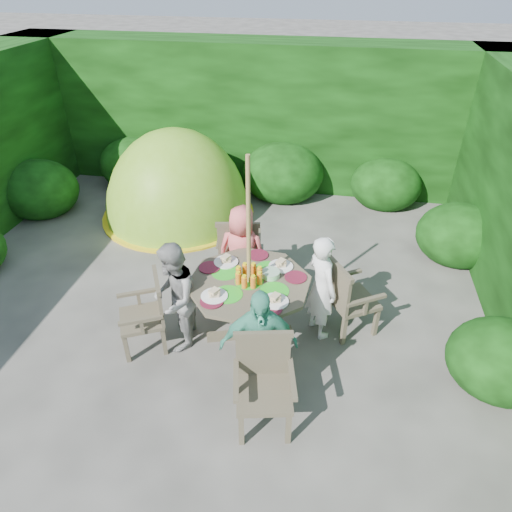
% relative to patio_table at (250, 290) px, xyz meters
% --- Properties ---
extents(ground, '(60.00, 60.00, 0.00)m').
position_rel_patio_table_xyz_m(ground, '(-0.74, 0.39, -0.66)').
color(ground, '#413F3A').
rests_on(ground, ground).
extents(hedge_enclosure, '(9.00, 9.00, 2.50)m').
position_rel_patio_table_xyz_m(hedge_enclosure, '(-0.74, 1.72, 0.59)').
color(hedge_enclosure, black).
rests_on(hedge_enclosure, ground).
extents(patio_table, '(1.71, 1.71, 0.95)m').
position_rel_patio_table_xyz_m(patio_table, '(0.00, 0.00, 0.00)').
color(patio_table, '#403929').
rests_on(patio_table, ground).
extents(parasol_pole, '(0.06, 0.06, 2.20)m').
position_rel_patio_table_xyz_m(parasol_pole, '(-0.00, -0.00, 0.44)').
color(parasol_pole, olive).
rests_on(parasol_pole, ground).
extents(garden_chair_right, '(0.69, 0.71, 0.91)m').
position_rel_patio_table_xyz_m(garden_chair_right, '(1.05, 0.31, -0.18)').
color(garden_chair_right, '#403929').
rests_on(garden_chair_right, ground).
extents(garden_chair_left, '(0.64, 0.66, 0.86)m').
position_rel_patio_table_xyz_m(garden_chair_left, '(-1.06, -0.33, -0.21)').
color(garden_chair_left, '#403929').
rests_on(garden_chair_left, ground).
extents(garden_chair_back, '(0.63, 0.58, 0.93)m').
position_rel_patio_table_xyz_m(garden_chair_back, '(-0.35, 1.04, -0.17)').
color(garden_chair_back, '#403929').
rests_on(garden_chair_back, ground).
extents(garden_chair_front, '(0.63, 0.58, 0.90)m').
position_rel_patio_table_xyz_m(garden_chair_front, '(0.34, -1.05, -0.18)').
color(garden_chair_front, '#403929').
rests_on(garden_chair_front, ground).
extents(child_right, '(0.51, 0.55, 1.27)m').
position_rel_patio_table_xyz_m(child_right, '(0.76, 0.24, -0.03)').
color(child_right, white).
rests_on(child_right, ground).
extents(child_left, '(0.59, 0.70, 1.29)m').
position_rel_patio_table_xyz_m(child_left, '(-0.77, -0.25, -0.02)').
color(child_left, gray).
rests_on(child_left, ground).
extents(child_back, '(0.62, 0.41, 1.25)m').
position_rel_patio_table_xyz_m(child_back, '(-0.25, 0.76, -0.04)').
color(child_back, '#E96160').
rests_on(child_back, ground).
extents(child_front, '(0.79, 0.48, 1.27)m').
position_rel_patio_table_xyz_m(child_front, '(0.24, -0.76, -0.03)').
color(child_front, '#49AB8B').
rests_on(child_front, ground).
extents(dome_tent, '(3.04, 3.04, 2.89)m').
position_rel_patio_table_xyz_m(dome_tent, '(-1.77, 2.68, -0.66)').
color(dome_tent, '#75B021').
rests_on(dome_tent, ground).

